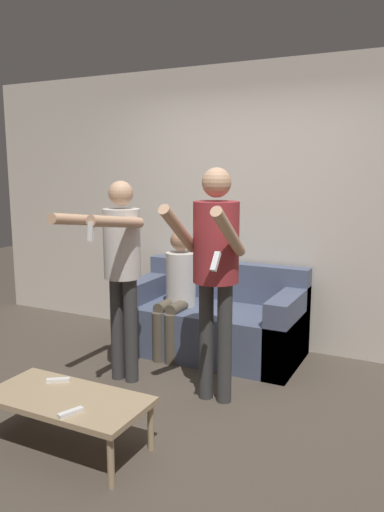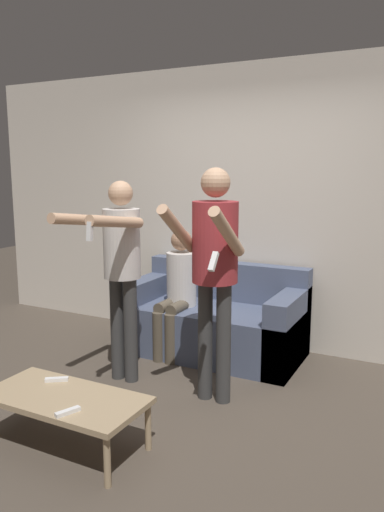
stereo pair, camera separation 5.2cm
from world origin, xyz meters
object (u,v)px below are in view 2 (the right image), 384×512
at_px(person_standing_left, 120,259).
at_px(remote_near, 68,412).
at_px(remote_far, 57,379).
at_px(person_standing_right, 214,258).
at_px(couch, 214,322).
at_px(coffee_table, 65,401).
at_px(person_seated, 178,287).

relative_size(person_standing_left, remote_near, 10.70).
distance_m(person_standing_left, remote_near, 1.40).
bearing_deg(remote_near, remote_far, 139.49).
distance_m(person_standing_left, person_standing_right, 0.81).
height_order(person_standing_left, person_standing_right, person_standing_right).
distance_m(couch, coffee_table, 1.92).
bearing_deg(coffee_table, remote_near, -44.00).
xyz_separation_m(person_standing_right, remote_near, (-0.38, -1.17, -0.73)).
height_order(couch, remote_far, couch).
height_order(coffee_table, remote_near, remote_near).
bearing_deg(person_standing_left, couch, 66.22).
bearing_deg(coffee_table, person_standing_left, 104.82).
relative_size(couch, coffee_table, 1.59).
bearing_deg(person_standing_right, remote_far, -130.71).
xyz_separation_m(remote_near, remote_far, (-0.36, 0.31, 0.00)).
xyz_separation_m(person_standing_left, remote_far, (0.07, -0.85, -0.66)).
height_order(person_seated, remote_near, person_seated).
bearing_deg(coffee_table, remote_far, 143.00).
bearing_deg(remote_near, person_standing_right, 72.20).
relative_size(person_standing_right, coffee_table, 1.68).
height_order(couch, person_seated, person_seated).
relative_size(person_standing_left, coffee_table, 1.59).
xyz_separation_m(person_standing_left, person_seated, (0.11, 0.74, -0.38)).
distance_m(coffee_table, remote_far, 0.24).
xyz_separation_m(couch, remote_near, (0.03, -2.08, 0.06)).
bearing_deg(remote_far, person_seated, 88.58).
xyz_separation_m(couch, remote_far, (-0.33, -1.77, 0.06)).
height_order(coffee_table, remote_far, remote_far).
bearing_deg(remote_far, remote_near, -40.51).
relative_size(couch, remote_far, 11.36).
bearing_deg(coffee_table, person_standing_right, 61.31).
bearing_deg(person_standing_left, person_seated, 81.53).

